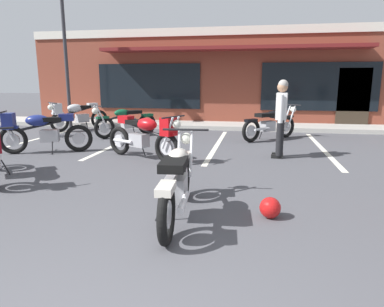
{
  "coord_description": "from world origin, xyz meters",
  "views": [
    {
      "loc": [
        0.96,
        -1.15,
        1.64
      ],
      "look_at": [
        0.02,
        3.95,
        0.55
      ],
      "focal_mm": 32.26,
      "sensor_mm": 36.0,
      "label": 1
    }
  ],
  "objects_px": {
    "motorcycle_silver_naked": "(270,124)",
    "motorcycle_cream_vintage": "(77,115)",
    "person_near_building": "(281,114)",
    "helmet_on_pavement": "(270,208)",
    "motorcycle_blue_standard": "(145,135)",
    "parking_lot_lamp_post": "(63,38)",
    "motorcycle_black_cruiser": "(126,121)",
    "motorcycle_red_sportbike": "(40,130)",
    "motorcycle_foreground_classic": "(177,180)"
  },
  "relations": [
    {
      "from": "person_near_building",
      "to": "helmet_on_pavement",
      "type": "xyz_separation_m",
      "value": [
        -0.32,
        -3.53,
        -0.82
      ]
    },
    {
      "from": "motorcycle_black_cruiser",
      "to": "helmet_on_pavement",
      "type": "xyz_separation_m",
      "value": [
        4.06,
        -5.75,
        -0.33
      ]
    },
    {
      "from": "person_near_building",
      "to": "motorcycle_black_cruiser",
      "type": "bearing_deg",
      "value": 153.18
    },
    {
      "from": "person_near_building",
      "to": "parking_lot_lamp_post",
      "type": "xyz_separation_m",
      "value": [
        -7.1,
        3.67,
        2.15
      ]
    },
    {
      "from": "motorcycle_foreground_classic",
      "to": "motorcycle_black_cruiser",
      "type": "relative_size",
      "value": 1.21
    },
    {
      "from": "motorcycle_foreground_classic",
      "to": "motorcycle_cream_vintage",
      "type": "height_order",
      "value": "same"
    },
    {
      "from": "parking_lot_lamp_post",
      "to": "motorcycle_blue_standard",
      "type": "bearing_deg",
      "value": -45.72
    },
    {
      "from": "helmet_on_pavement",
      "to": "parking_lot_lamp_post",
      "type": "bearing_deg",
      "value": 133.22
    },
    {
      "from": "motorcycle_red_sportbike",
      "to": "motorcycle_cream_vintage",
      "type": "height_order",
      "value": "same"
    },
    {
      "from": "motorcycle_silver_naked",
      "to": "helmet_on_pavement",
      "type": "bearing_deg",
      "value": -92.02
    },
    {
      "from": "motorcycle_red_sportbike",
      "to": "motorcycle_silver_naked",
      "type": "relative_size",
      "value": 1.22
    },
    {
      "from": "motorcycle_blue_standard",
      "to": "helmet_on_pavement",
      "type": "distance_m",
      "value": 3.77
    },
    {
      "from": "person_near_building",
      "to": "motorcycle_cream_vintage",
      "type": "bearing_deg",
      "value": 153.94
    },
    {
      "from": "motorcycle_black_cruiser",
      "to": "motorcycle_silver_naked",
      "type": "distance_m",
      "value": 4.27
    },
    {
      "from": "motorcycle_silver_naked",
      "to": "motorcycle_cream_vintage",
      "type": "height_order",
      "value": "same"
    },
    {
      "from": "helmet_on_pavement",
      "to": "motorcycle_silver_naked",
      "type": "bearing_deg",
      "value": 87.98
    },
    {
      "from": "motorcycle_red_sportbike",
      "to": "motorcycle_blue_standard",
      "type": "relative_size",
      "value": 1.04
    },
    {
      "from": "motorcycle_red_sportbike",
      "to": "motorcycle_black_cruiser",
      "type": "height_order",
      "value": "same"
    },
    {
      "from": "motorcycle_red_sportbike",
      "to": "person_near_building",
      "type": "xyz_separation_m",
      "value": [
        5.41,
        0.49,
        0.42
      ]
    },
    {
      "from": "motorcycle_silver_naked",
      "to": "parking_lot_lamp_post",
      "type": "distance_m",
      "value": 7.57
    },
    {
      "from": "parking_lot_lamp_post",
      "to": "person_near_building",
      "type": "bearing_deg",
      "value": -27.37
    },
    {
      "from": "motorcycle_red_sportbike",
      "to": "motorcycle_cream_vintage",
      "type": "bearing_deg",
      "value": 106.62
    },
    {
      "from": "motorcycle_silver_naked",
      "to": "parking_lot_lamp_post",
      "type": "height_order",
      "value": "parking_lot_lamp_post"
    },
    {
      "from": "motorcycle_black_cruiser",
      "to": "motorcycle_blue_standard",
      "type": "bearing_deg",
      "value": -61.83
    },
    {
      "from": "motorcycle_blue_standard",
      "to": "helmet_on_pavement",
      "type": "height_order",
      "value": "motorcycle_blue_standard"
    },
    {
      "from": "motorcycle_red_sportbike",
      "to": "parking_lot_lamp_post",
      "type": "xyz_separation_m",
      "value": [
        -1.69,
        4.17,
        2.57
      ]
    },
    {
      "from": "motorcycle_silver_naked",
      "to": "motorcycle_cream_vintage",
      "type": "distance_m",
      "value": 6.44
    },
    {
      "from": "motorcycle_cream_vintage",
      "to": "person_near_building",
      "type": "bearing_deg",
      "value": -26.06
    },
    {
      "from": "motorcycle_foreground_classic",
      "to": "helmet_on_pavement",
      "type": "relative_size",
      "value": 8.11
    },
    {
      "from": "motorcycle_red_sportbike",
      "to": "motorcycle_black_cruiser",
      "type": "relative_size",
      "value": 1.16
    },
    {
      "from": "motorcycle_blue_standard",
      "to": "helmet_on_pavement",
      "type": "xyz_separation_m",
      "value": [
        2.48,
        -2.81,
        -0.4
      ]
    },
    {
      "from": "motorcycle_blue_standard",
      "to": "person_near_building",
      "type": "relative_size",
      "value": 1.15
    },
    {
      "from": "motorcycle_silver_naked",
      "to": "helmet_on_pavement",
      "type": "relative_size",
      "value": 6.36
    },
    {
      "from": "motorcycle_cream_vintage",
      "to": "helmet_on_pavement",
      "type": "xyz_separation_m",
      "value": [
        6.18,
        -6.71,
        -0.4
      ]
    },
    {
      "from": "motorcycle_red_sportbike",
      "to": "motorcycle_black_cruiser",
      "type": "distance_m",
      "value": 2.9
    },
    {
      "from": "helmet_on_pavement",
      "to": "parking_lot_lamp_post",
      "type": "height_order",
      "value": "parking_lot_lamp_post"
    },
    {
      "from": "motorcycle_black_cruiser",
      "to": "person_near_building",
      "type": "relative_size",
      "value": 1.04
    },
    {
      "from": "motorcycle_black_cruiser",
      "to": "helmet_on_pavement",
      "type": "distance_m",
      "value": 7.04
    },
    {
      "from": "motorcycle_foreground_classic",
      "to": "motorcycle_silver_naked",
      "type": "bearing_deg",
      "value": 77.61
    },
    {
      "from": "motorcycle_foreground_classic",
      "to": "motorcycle_cream_vintage",
      "type": "distance_m",
      "value": 8.53
    },
    {
      "from": "motorcycle_black_cruiser",
      "to": "parking_lot_lamp_post",
      "type": "xyz_separation_m",
      "value": [
        -2.71,
        1.46,
        2.64
      ]
    },
    {
      "from": "motorcycle_red_sportbike",
      "to": "motorcycle_silver_naked",
      "type": "height_order",
      "value": "same"
    },
    {
      "from": "motorcycle_black_cruiser",
      "to": "motorcycle_silver_naked",
      "type": "relative_size",
      "value": 1.05
    },
    {
      "from": "motorcycle_silver_naked",
      "to": "parking_lot_lamp_post",
      "type": "bearing_deg",
      "value": 169.46
    },
    {
      "from": "motorcycle_black_cruiser",
      "to": "person_near_building",
      "type": "xyz_separation_m",
      "value": [
        4.38,
        -2.22,
        0.49
      ]
    },
    {
      "from": "motorcycle_red_sportbike",
      "to": "motorcycle_cream_vintage",
      "type": "xyz_separation_m",
      "value": [
        -1.1,
        3.67,
        0.0
      ]
    },
    {
      "from": "motorcycle_foreground_classic",
      "to": "person_near_building",
      "type": "xyz_separation_m",
      "value": [
        1.45,
        3.69,
        0.49
      ]
    },
    {
      "from": "motorcycle_black_cruiser",
      "to": "parking_lot_lamp_post",
      "type": "height_order",
      "value": "parking_lot_lamp_post"
    },
    {
      "from": "motorcycle_black_cruiser",
      "to": "person_near_building",
      "type": "height_order",
      "value": "person_near_building"
    },
    {
      "from": "motorcycle_red_sportbike",
      "to": "motorcycle_silver_naked",
      "type": "xyz_separation_m",
      "value": [
        5.29,
        2.87,
        -0.07
      ]
    }
  ]
}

